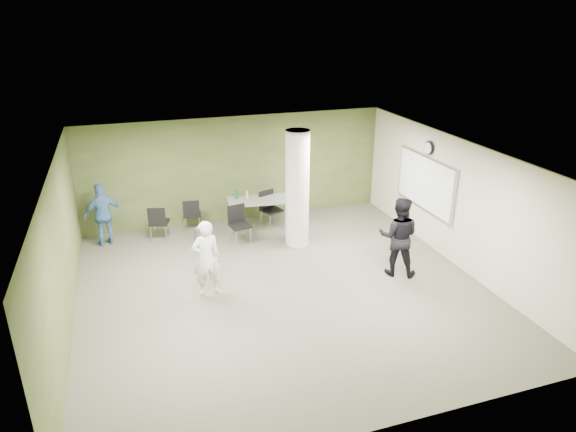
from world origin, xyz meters
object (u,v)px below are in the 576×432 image
object	(u,v)px
chair_back_left	(158,220)
man_black	(398,237)
folding_table	(261,201)
man_blue	(103,215)
woman_white	(206,258)

from	to	relation	value
chair_back_left	man_black	xyz separation A→B (m)	(4.68, -3.37, 0.35)
folding_table	chair_back_left	distance (m)	2.59
folding_table	man_black	xyz separation A→B (m)	(2.11, -3.27, 0.11)
man_black	man_blue	bearing A→B (deg)	0.54
folding_table	chair_back_left	xyz separation A→B (m)	(-2.58, 0.10, -0.24)
man_black	man_blue	world-z (taller)	man_black
folding_table	man_black	world-z (taller)	man_black
chair_back_left	man_blue	bearing A→B (deg)	11.07
man_black	man_blue	size ratio (longest dim) A/B	1.13
folding_table	woman_white	world-z (taller)	woman_white
folding_table	woman_white	distance (m)	3.42
chair_back_left	man_blue	xyz separation A→B (m)	(-1.24, 0.14, 0.26)
chair_back_left	man_black	bearing A→B (deg)	161.92
folding_table	man_black	distance (m)	3.89
folding_table	man_blue	distance (m)	3.83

